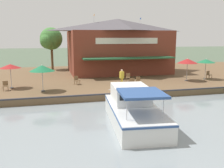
{
  "coord_description": "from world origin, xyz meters",
  "views": [
    {
      "loc": [
        19.55,
        -6.56,
        5.28
      ],
      "look_at": [
        -1.0,
        -1.32,
        1.3
      ],
      "focal_mm": 40.0,
      "sensor_mm": 36.0,
      "label": 1
    }
  ],
  "objects_px": {
    "waterfront_restaurant": "(117,45)",
    "motorboat_outer_channel": "(131,107)",
    "cafe_chair_mid_patio": "(128,77)",
    "patio_umbrella_near_quay_edge": "(42,68)",
    "cafe_chair_beside_entrance": "(139,81)",
    "cafe_chair_facing_river": "(132,82)",
    "cafe_chair_far_corner_seat": "(5,85)",
    "person_at_quay_edge": "(122,76)",
    "patio_umbrella_far_corner": "(187,61)",
    "patio_umbrella_back_row": "(206,61)",
    "patio_umbrella_mid_patio_right": "(10,66)",
    "tree_behind_restaurant": "(50,39)",
    "cafe_chair_under_first_umbrella": "(209,74)",
    "cafe_chair_back_row_seat": "(77,80)"
  },
  "relations": [
    {
      "from": "waterfront_restaurant",
      "to": "motorboat_outer_channel",
      "type": "relative_size",
      "value": 1.62
    },
    {
      "from": "motorboat_outer_channel",
      "to": "cafe_chair_mid_patio",
      "type": "bearing_deg",
      "value": 163.11
    },
    {
      "from": "patio_umbrella_near_quay_edge",
      "to": "cafe_chair_beside_entrance",
      "type": "bearing_deg",
      "value": 92.8
    },
    {
      "from": "waterfront_restaurant",
      "to": "cafe_chair_facing_river",
      "type": "xyz_separation_m",
      "value": [
        10.82,
        -1.51,
        -3.13
      ]
    },
    {
      "from": "cafe_chair_mid_patio",
      "to": "motorboat_outer_channel",
      "type": "bearing_deg",
      "value": -16.89
    },
    {
      "from": "cafe_chair_far_corner_seat",
      "to": "person_at_quay_edge",
      "type": "distance_m",
      "value": 10.64
    },
    {
      "from": "patio_umbrella_far_corner",
      "to": "patio_umbrella_back_row",
      "type": "height_order",
      "value": "patio_umbrella_far_corner"
    },
    {
      "from": "patio_umbrella_near_quay_edge",
      "to": "patio_umbrella_back_row",
      "type": "bearing_deg",
      "value": 96.82
    },
    {
      "from": "cafe_chair_beside_entrance",
      "to": "motorboat_outer_channel",
      "type": "relative_size",
      "value": 0.1
    },
    {
      "from": "cafe_chair_facing_river",
      "to": "person_at_quay_edge",
      "type": "bearing_deg",
      "value": -127.38
    },
    {
      "from": "patio_umbrella_mid_patio_right",
      "to": "motorboat_outer_channel",
      "type": "distance_m",
      "value": 13.14
    },
    {
      "from": "waterfront_restaurant",
      "to": "tree_behind_restaurant",
      "type": "xyz_separation_m",
      "value": [
        -4.58,
        -8.76,
        0.78
      ]
    },
    {
      "from": "patio_umbrella_mid_patio_right",
      "to": "cafe_chair_far_corner_seat",
      "type": "height_order",
      "value": "patio_umbrella_mid_patio_right"
    },
    {
      "from": "patio_umbrella_mid_patio_right",
      "to": "cafe_chair_facing_river",
      "type": "distance_m",
      "value": 11.45
    },
    {
      "from": "person_at_quay_edge",
      "to": "motorboat_outer_channel",
      "type": "distance_m",
      "value": 8.51
    },
    {
      "from": "cafe_chair_beside_entrance",
      "to": "motorboat_outer_channel",
      "type": "xyz_separation_m",
      "value": [
        8.25,
        -3.54,
        -0.19
      ]
    },
    {
      "from": "patio_umbrella_near_quay_edge",
      "to": "cafe_chair_beside_entrance",
      "type": "distance_m",
      "value": 9.24
    },
    {
      "from": "waterfront_restaurant",
      "to": "patio_umbrella_far_corner",
      "type": "height_order",
      "value": "waterfront_restaurant"
    },
    {
      "from": "cafe_chair_under_first_umbrella",
      "to": "tree_behind_restaurant",
      "type": "xyz_separation_m",
      "value": [
        -12.72,
        -17.45,
        3.91
      ]
    },
    {
      "from": "motorboat_outer_channel",
      "to": "person_at_quay_edge",
      "type": "bearing_deg",
      "value": 167.6
    },
    {
      "from": "patio_umbrella_mid_patio_right",
      "to": "cafe_chair_far_corner_seat",
      "type": "xyz_separation_m",
      "value": [
        1.02,
        -0.37,
        -1.59
      ]
    },
    {
      "from": "cafe_chair_facing_river",
      "to": "cafe_chair_under_first_umbrella",
      "type": "bearing_deg",
      "value": 104.69
    },
    {
      "from": "patio_umbrella_mid_patio_right",
      "to": "cafe_chair_back_row_seat",
      "type": "height_order",
      "value": "patio_umbrella_mid_patio_right"
    },
    {
      "from": "patio_umbrella_back_row",
      "to": "patio_umbrella_mid_patio_right",
      "type": "bearing_deg",
      "value": -90.05
    },
    {
      "from": "patio_umbrella_mid_patio_right",
      "to": "cafe_chair_under_first_umbrella",
      "type": "relative_size",
      "value": 2.71
    },
    {
      "from": "cafe_chair_far_corner_seat",
      "to": "cafe_chair_facing_river",
      "type": "distance_m",
      "value": 11.54
    },
    {
      "from": "cafe_chair_back_row_seat",
      "to": "motorboat_outer_channel",
      "type": "bearing_deg",
      "value": 12.63
    },
    {
      "from": "cafe_chair_under_first_umbrella",
      "to": "person_at_quay_edge",
      "type": "distance_m",
      "value": 11.26
    },
    {
      "from": "patio_umbrella_mid_patio_right",
      "to": "person_at_quay_edge",
      "type": "height_order",
      "value": "patio_umbrella_mid_patio_right"
    },
    {
      "from": "patio_umbrella_far_corner",
      "to": "cafe_chair_back_row_seat",
      "type": "xyz_separation_m",
      "value": [
        -0.76,
        -11.9,
        -1.69
      ]
    },
    {
      "from": "waterfront_restaurant",
      "to": "cafe_chair_back_row_seat",
      "type": "xyz_separation_m",
      "value": [
        8.13,
        -6.5,
        -3.13
      ]
    },
    {
      "from": "cafe_chair_beside_entrance",
      "to": "patio_umbrella_back_row",
      "type": "bearing_deg",
      "value": 101.0
    },
    {
      "from": "cafe_chair_mid_patio",
      "to": "waterfront_restaurant",
      "type": "bearing_deg",
      "value": 173.3
    },
    {
      "from": "person_at_quay_edge",
      "to": "tree_behind_restaurant",
      "type": "distance_m",
      "value": 16.4
    },
    {
      "from": "patio_umbrella_back_row",
      "to": "waterfront_restaurant",
      "type": "bearing_deg",
      "value": -137.02
    },
    {
      "from": "cafe_chair_mid_patio",
      "to": "cafe_chair_back_row_seat",
      "type": "distance_m",
      "value": 5.65
    },
    {
      "from": "patio_umbrella_near_quay_edge",
      "to": "patio_umbrella_far_corner",
      "type": "relative_size",
      "value": 0.96
    },
    {
      "from": "tree_behind_restaurant",
      "to": "patio_umbrella_mid_patio_right",
      "type": "bearing_deg",
      "value": -16.42
    },
    {
      "from": "waterfront_restaurant",
      "to": "cafe_chair_beside_entrance",
      "type": "xyz_separation_m",
      "value": [
        10.19,
        -0.66,
        -3.13
      ]
    },
    {
      "from": "cafe_chair_under_first_umbrella",
      "to": "motorboat_outer_channel",
      "type": "xyz_separation_m",
      "value": [
        10.3,
        -12.89,
        -0.19
      ]
    },
    {
      "from": "cafe_chair_back_row_seat",
      "to": "motorboat_outer_channel",
      "type": "distance_m",
      "value": 10.57
    },
    {
      "from": "cafe_chair_facing_river",
      "to": "cafe_chair_back_row_seat",
      "type": "xyz_separation_m",
      "value": [
        -2.69,
        -5.0,
        0.0
      ]
    },
    {
      "from": "motorboat_outer_channel",
      "to": "tree_behind_restaurant",
      "type": "bearing_deg",
      "value": -168.78
    },
    {
      "from": "patio_umbrella_far_corner",
      "to": "person_at_quay_edge",
      "type": "xyz_separation_m",
      "value": [
        1.27,
        -7.77,
        -1.14
      ]
    },
    {
      "from": "patio_umbrella_mid_patio_right",
      "to": "tree_behind_restaurant",
      "type": "bearing_deg",
      "value": 163.58
    },
    {
      "from": "waterfront_restaurant",
      "to": "cafe_chair_under_first_umbrella",
      "type": "xyz_separation_m",
      "value": [
        8.14,
        8.7,
        -3.13
      ]
    },
    {
      "from": "cafe_chair_under_first_umbrella",
      "to": "patio_umbrella_near_quay_edge",
      "type": "bearing_deg",
      "value": -82.3
    },
    {
      "from": "patio_umbrella_near_quay_edge",
      "to": "tree_behind_restaurant",
      "type": "relative_size",
      "value": 0.39
    },
    {
      "from": "cafe_chair_far_corner_seat",
      "to": "cafe_chair_facing_river",
      "type": "relative_size",
      "value": 1.0
    },
    {
      "from": "tree_behind_restaurant",
      "to": "patio_umbrella_near_quay_edge",
      "type": "bearing_deg",
      "value": -3.72
    }
  ]
}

